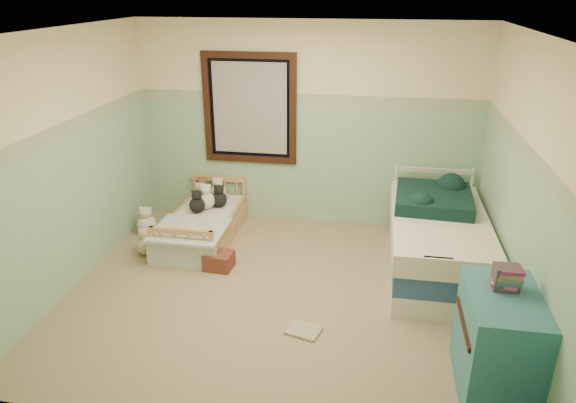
% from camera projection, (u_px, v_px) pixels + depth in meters
% --- Properties ---
extents(floor, '(4.20, 3.60, 0.02)m').
position_uv_depth(floor, '(280.00, 294.00, 5.23)').
color(floor, '#76694E').
rests_on(floor, ground).
extents(ceiling, '(4.20, 3.60, 0.02)m').
position_uv_depth(ceiling, '(278.00, 30.00, 4.27)').
color(ceiling, white).
rests_on(ceiling, wall_back).
extents(wall_back, '(4.20, 0.04, 2.50)m').
position_uv_depth(wall_back, '(306.00, 126.00, 6.39)').
color(wall_back, beige).
rests_on(wall_back, floor).
extents(wall_front, '(4.20, 0.04, 2.50)m').
position_uv_depth(wall_front, '(223.00, 276.00, 3.11)').
color(wall_front, beige).
rests_on(wall_front, floor).
extents(wall_left, '(0.04, 3.60, 2.50)m').
position_uv_depth(wall_left, '(67.00, 163.00, 5.08)').
color(wall_left, beige).
rests_on(wall_left, floor).
extents(wall_right, '(0.04, 3.60, 2.50)m').
position_uv_depth(wall_right, '(523.00, 190.00, 4.42)').
color(wall_right, beige).
rests_on(wall_right, floor).
extents(wainscot_mint, '(4.20, 0.01, 1.50)m').
position_uv_depth(wainscot_mint, '(306.00, 166.00, 6.57)').
color(wainscot_mint, '#80B78E').
rests_on(wainscot_mint, floor).
extents(border_strip, '(4.20, 0.01, 0.15)m').
position_uv_depth(border_strip, '(307.00, 100.00, 6.25)').
color(border_strip, '#507556').
rests_on(border_strip, wall_back).
extents(window_frame, '(1.16, 0.06, 1.36)m').
position_uv_depth(window_frame, '(250.00, 109.00, 6.39)').
color(window_frame, black).
rests_on(window_frame, wall_back).
extents(window_blinds, '(0.92, 0.01, 1.12)m').
position_uv_depth(window_blinds, '(250.00, 109.00, 6.39)').
color(window_blinds, beige).
rests_on(window_blinds, window_frame).
extents(toddler_bed_frame, '(0.73, 1.45, 0.19)m').
position_uv_depth(toddler_bed_frame, '(204.00, 231.00, 6.33)').
color(toddler_bed_frame, tan).
rests_on(toddler_bed_frame, floor).
extents(toddler_mattress, '(0.67, 1.39, 0.12)m').
position_uv_depth(toddler_mattress, '(203.00, 219.00, 6.27)').
color(toddler_mattress, silver).
rests_on(toddler_mattress, toddler_bed_frame).
extents(patchwork_quilt, '(0.79, 0.73, 0.03)m').
position_uv_depth(patchwork_quilt, '(189.00, 230.00, 5.83)').
color(patchwork_quilt, '#7AADD5').
rests_on(patchwork_quilt, toddler_mattress).
extents(plush_bed_brown, '(0.20, 0.20, 0.20)m').
position_uv_depth(plush_bed_brown, '(203.00, 191.00, 6.69)').
color(plush_bed_brown, brown).
rests_on(plush_bed_brown, toddler_mattress).
extents(plush_bed_white, '(0.20, 0.20, 0.20)m').
position_uv_depth(plush_bed_white, '(218.00, 192.00, 6.66)').
color(plush_bed_white, silver).
rests_on(plush_bed_white, toddler_mattress).
extents(plush_bed_tan, '(0.20, 0.20, 0.20)m').
position_uv_depth(plush_bed_tan, '(201.00, 198.00, 6.48)').
color(plush_bed_tan, '#C1AF87').
rests_on(plush_bed_tan, toddler_mattress).
extents(plush_bed_dark, '(0.19, 0.19, 0.19)m').
position_uv_depth(plush_bed_dark, '(219.00, 199.00, 6.44)').
color(plush_bed_dark, black).
rests_on(plush_bed_dark, toddler_mattress).
extents(plush_floor_cream, '(0.24, 0.24, 0.24)m').
position_uv_depth(plush_floor_cream, '(147.00, 225.00, 6.43)').
color(plush_floor_cream, white).
rests_on(plush_floor_cream, floor).
extents(plush_floor_tan, '(0.22, 0.22, 0.22)m').
position_uv_depth(plush_floor_tan, '(145.00, 245.00, 5.95)').
color(plush_floor_tan, '#C1AF87').
rests_on(plush_floor_tan, floor).
extents(twin_bed_frame, '(0.93, 1.85, 0.22)m').
position_uv_depth(twin_bed_frame, '(434.00, 263.00, 5.56)').
color(twin_bed_frame, silver).
rests_on(twin_bed_frame, floor).
extents(twin_boxspring, '(0.93, 1.85, 0.22)m').
position_uv_depth(twin_boxspring, '(437.00, 245.00, 5.48)').
color(twin_boxspring, navy).
rests_on(twin_boxspring, twin_bed_frame).
extents(twin_mattress, '(0.96, 1.89, 0.22)m').
position_uv_depth(twin_mattress, '(439.00, 226.00, 5.39)').
color(twin_mattress, beige).
rests_on(twin_mattress, twin_boxspring).
extents(teal_blanket, '(0.83, 0.88, 0.14)m').
position_uv_depth(teal_blanket, '(433.00, 199.00, 5.61)').
color(teal_blanket, black).
rests_on(teal_blanket, twin_mattress).
extents(dresser, '(0.51, 0.82, 0.82)m').
position_uv_depth(dresser, '(498.00, 343.00, 3.85)').
color(dresser, teal).
rests_on(dresser, floor).
extents(book_stack, '(0.19, 0.15, 0.18)m').
position_uv_depth(book_stack, '(506.00, 278.00, 3.74)').
color(book_stack, brown).
rests_on(book_stack, dresser).
extents(red_pillow, '(0.31, 0.28, 0.18)m').
position_uv_depth(red_pillow, '(219.00, 261.00, 5.66)').
color(red_pillow, '#9C361F').
rests_on(red_pillow, floor).
extents(floor_book, '(0.34, 0.29, 0.03)m').
position_uv_depth(floor_book, '(304.00, 331.00, 4.64)').
color(floor_book, yellow).
rests_on(floor_book, floor).
extents(extra_plush_0, '(0.19, 0.19, 0.19)m').
position_uv_depth(extra_plush_0, '(197.00, 205.00, 6.28)').
color(extra_plush_0, black).
rests_on(extra_plush_0, toddler_mattress).
extents(extra_plush_1, '(0.22, 0.22, 0.22)m').
position_uv_depth(extra_plush_1, '(206.00, 201.00, 6.38)').
color(extra_plush_1, silver).
rests_on(extra_plush_1, toddler_mattress).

